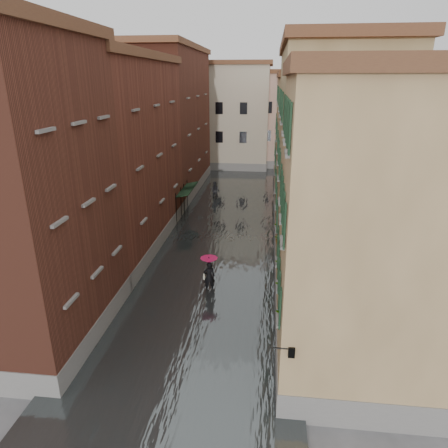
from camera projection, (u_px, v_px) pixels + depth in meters
The scene contains 16 objects.
ground at pixel (196, 319), 20.09m from camera, with size 120.00×120.00×0.00m, color #545456.
floodwater at pixel (225, 227), 32.19m from camera, with size 10.00×60.00×0.20m, color #3D4344.
building_left_near at pixel (19, 202), 16.75m from camera, with size 6.00×8.00×13.00m, color brown.
building_left_mid at pixel (116, 159), 27.10m from camera, with size 6.00×14.00×12.50m, color brown.
building_left_far at pixel (169, 124), 40.85m from camera, with size 6.00×16.00×14.00m, color brown.
building_right_near at pixel (360, 232), 15.50m from camera, with size 6.00×8.00×11.50m, color #9C7B50.
building_right_mid at pixel (326, 160), 25.51m from camera, with size 6.00×14.00×13.00m, color tan.
building_right_far at pixel (307, 139), 39.77m from camera, with size 6.00×16.00×11.50m, color #9C7B50.
building_end_cream at pixel (223, 117), 53.66m from camera, with size 12.00×9.00×13.00m, color #B6AA90.
building_end_pink at pixel (290, 121), 54.73m from camera, with size 10.00×9.00×12.00m, color #D2AC93.
awning_near at pixel (185, 192), 33.27m from camera, with size 1.09×3.09×2.80m.
awning_far at pixel (189, 187), 34.80m from camera, with size 1.09×2.74×2.80m.
wall_lantern at pixel (291, 351), 12.99m from camera, with size 0.71×0.22×0.35m.
window_planters at pixel (281, 255), 18.90m from camera, with size 0.59×10.19×0.84m.
pedestrian_main at pixel (209, 271), 22.29m from camera, with size 0.99×0.99×2.06m.
pedestrian_far at pixel (215, 191), 39.62m from camera, with size 0.88×0.69×1.81m, color black.
Camera 1 is at (3.39, -16.96, 11.36)m, focal length 32.00 mm.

